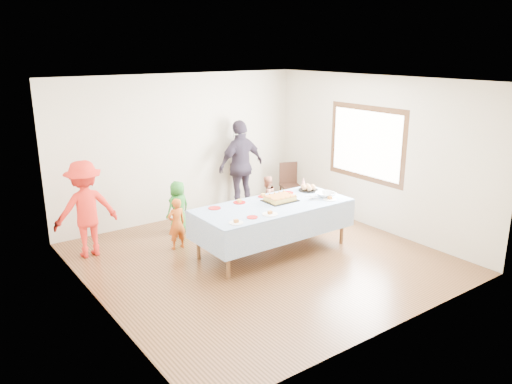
% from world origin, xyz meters
% --- Properties ---
extents(ground, '(5.00, 5.00, 0.00)m').
position_xyz_m(ground, '(0.00, 0.00, 0.00)').
color(ground, '#402812').
rests_on(ground, ground).
extents(room_walls, '(5.04, 5.04, 2.72)m').
position_xyz_m(room_walls, '(0.05, 0.00, 1.77)').
color(room_walls, beige).
rests_on(room_walls, ground).
extents(party_table, '(2.50, 1.10, 0.78)m').
position_xyz_m(party_table, '(0.33, 0.12, 0.72)').
color(party_table, '#512D1C').
rests_on(party_table, ground).
extents(birthday_cake, '(0.51, 0.39, 0.09)m').
position_xyz_m(birthday_cake, '(0.53, 0.21, 0.82)').
color(birthday_cake, black).
rests_on(birthday_cake, party_table).
extents(rolls_tray, '(0.34, 0.34, 0.10)m').
position_xyz_m(rolls_tray, '(1.30, 0.39, 0.82)').
color(rolls_tray, black).
rests_on(rolls_tray, party_table).
extents(punch_bowl, '(0.30, 0.30, 0.07)m').
position_xyz_m(punch_bowl, '(1.29, -0.05, 0.82)').
color(punch_bowl, silver).
rests_on(punch_bowl, party_table).
extents(party_hat, '(0.11, 0.11, 0.19)m').
position_xyz_m(party_hat, '(1.33, 0.55, 0.87)').
color(party_hat, silver).
rests_on(party_hat, party_table).
extents(fork_pile, '(0.24, 0.18, 0.07)m').
position_xyz_m(fork_pile, '(1.00, -0.04, 0.81)').
color(fork_pile, white).
rests_on(fork_pile, party_table).
extents(plate_red_far_a, '(0.19, 0.19, 0.01)m').
position_xyz_m(plate_red_far_a, '(-0.51, 0.50, 0.79)').
color(plate_red_far_a, red).
rests_on(plate_red_far_a, party_table).
extents(plate_red_far_b, '(0.20, 0.20, 0.01)m').
position_xyz_m(plate_red_far_b, '(-0.05, 0.51, 0.79)').
color(plate_red_far_b, red).
rests_on(plate_red_far_b, party_table).
extents(plate_red_far_c, '(0.17, 0.17, 0.01)m').
position_xyz_m(plate_red_far_c, '(0.45, 0.55, 0.79)').
color(plate_red_far_c, red).
rests_on(plate_red_far_c, party_table).
extents(plate_red_far_d, '(0.20, 0.20, 0.01)m').
position_xyz_m(plate_red_far_d, '(0.92, 0.49, 0.79)').
color(plate_red_far_d, red).
rests_on(plate_red_far_d, party_table).
extents(plate_red_near, '(0.16, 0.16, 0.01)m').
position_xyz_m(plate_red_near, '(-0.29, -0.19, 0.79)').
color(plate_red_near, red).
rests_on(plate_red_near, party_table).
extents(plate_white_left, '(0.20, 0.20, 0.01)m').
position_xyz_m(plate_white_left, '(-0.62, -0.25, 0.79)').
color(plate_white_left, white).
rests_on(plate_white_left, party_table).
extents(plate_white_mid, '(0.23, 0.23, 0.01)m').
position_xyz_m(plate_white_mid, '(-0.01, -0.23, 0.79)').
color(plate_white_mid, white).
rests_on(plate_white_mid, party_table).
extents(plate_white_right, '(0.21, 0.21, 0.01)m').
position_xyz_m(plate_white_right, '(1.23, -0.21, 0.79)').
color(plate_white_right, white).
rests_on(plate_white_right, party_table).
extents(dining_chair, '(0.49, 0.49, 0.87)m').
position_xyz_m(dining_chair, '(2.13, 1.88, 0.49)').
color(dining_chair, black).
rests_on(dining_chair, ground).
extents(toddler_left, '(0.31, 0.20, 0.85)m').
position_xyz_m(toddler_left, '(-0.86, 1.12, 0.42)').
color(toddler_left, '#C05318').
rests_on(toddler_left, ground).
extents(toddler_mid, '(0.51, 0.39, 0.93)m').
position_xyz_m(toddler_mid, '(-0.49, 1.76, 0.46)').
color(toddler_mid, '#297727').
rests_on(toddler_mid, ground).
extents(toddler_right, '(0.44, 0.36, 0.83)m').
position_xyz_m(toddler_right, '(1.21, 1.45, 0.41)').
color(toddler_right, tan).
rests_on(toddler_right, ground).
extents(adult_left, '(0.99, 0.59, 1.52)m').
position_xyz_m(adult_left, '(-2.10, 1.69, 0.76)').
color(adult_left, red).
rests_on(adult_left, ground).
extents(adult_right, '(1.09, 0.53, 1.80)m').
position_xyz_m(adult_right, '(1.14, 2.20, 0.90)').
color(adult_right, '#342B3B').
rests_on(adult_right, ground).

